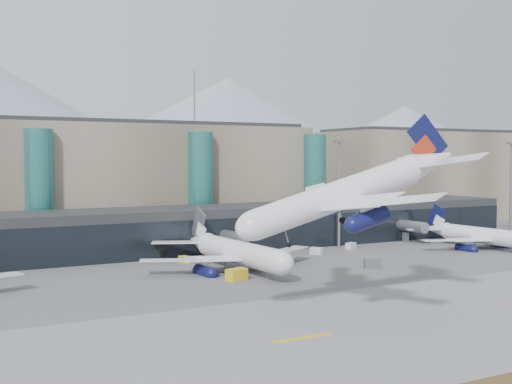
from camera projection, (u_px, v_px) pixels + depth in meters
ground at (361, 297)px, 98.36m from camera, size 900.00×900.00×0.00m
runway_strip at (430, 318)px, 85.14m from camera, size 400.00×40.00×0.04m
runway_markings at (430, 318)px, 85.14m from camera, size 128.00×1.00×0.02m
concourse at (209, 228)px, 148.98m from camera, size 170.00×27.00×10.00m
terminal_main at (69, 181)px, 165.15m from camera, size 130.00×30.00×31.00m
terminal_east at (423, 175)px, 221.48m from camera, size 70.00×30.00×31.00m
teal_towers at (125, 188)px, 155.83m from camera, size 116.40×19.40×46.00m
mountain_ridge at (39, 123)px, 438.41m from camera, size 910.00×400.00×110.00m
lightmast_mid at (339, 187)px, 154.00m from camera, size 3.00×1.20×25.60m
lightmast_right at (511, 184)px, 170.42m from camera, size 3.00×1.20×25.60m
hero_jet at (358, 183)px, 87.46m from camera, size 35.39×35.40×11.49m
jet_parked_mid at (230, 244)px, 123.73m from camera, size 38.92×38.14×12.55m
jet_parked_right at (473, 230)px, 153.25m from camera, size 33.88×33.15×10.92m
veh_b at (184, 260)px, 130.24m from camera, size 1.84×2.65×1.42m
veh_c at (372, 264)px, 124.06m from camera, size 3.52×2.85×1.73m
veh_d at (351, 246)px, 149.81m from camera, size 3.08×2.47×1.55m
veh_g at (317, 251)px, 142.00m from camera, size 2.70×3.05×1.54m
veh_h at (237, 275)px, 111.53m from camera, size 4.19×3.06×2.08m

